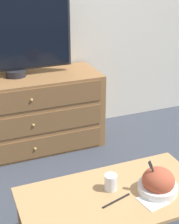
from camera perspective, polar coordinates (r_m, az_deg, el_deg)
name	(u,v)px	position (r m, az deg, el deg)	size (l,w,h in m)	color
ground_plane	(20,133)	(3.43, -11.46, -3.51)	(12.00, 12.00, 0.00)	#383D47
dresser	(27,113)	(3.04, -10.42, -0.20)	(1.29, 0.52, 0.66)	olive
tv	(12,31)	(2.87, -12.78, 13.07)	(0.97, 0.17, 0.74)	#232328
coffee_table	(115,202)	(1.96, 4.31, -14.68)	(1.04, 0.55, 0.38)	tan
takeout_bowl	(158,183)	(1.96, 11.32, -11.46)	(0.22, 0.22, 0.19)	silver
drink_cup	(111,183)	(1.95, 3.54, -11.72)	(0.07, 0.07, 0.09)	beige
napkin	(153,201)	(1.91, 10.48, -14.32)	(0.15, 0.15, 0.00)	white
knife	(116,201)	(1.89, 4.48, -14.49)	(0.18, 0.06, 0.01)	black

